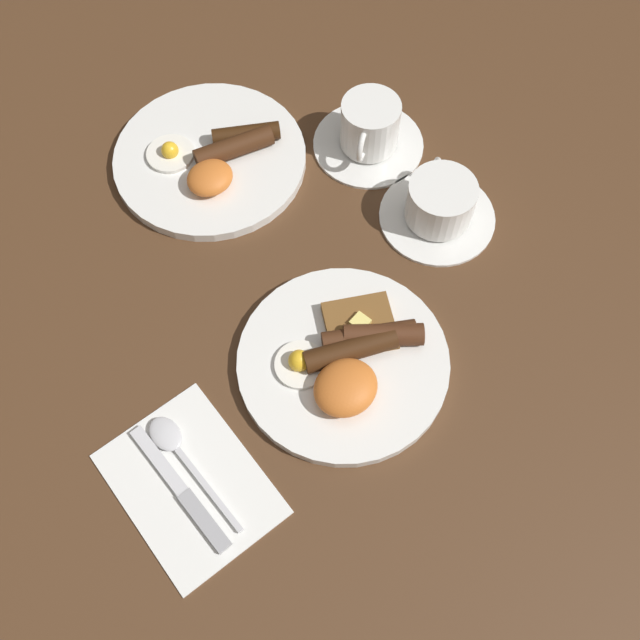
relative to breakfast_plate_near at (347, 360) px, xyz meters
The scene contains 8 objects.
ground_plane 0.02m from the breakfast_plate_near, 135.04° to the left, with size 3.00×3.00×0.00m, color #4C301C.
breakfast_plate_near is the anchor object (origin of this frame).
breakfast_plate_far 0.36m from the breakfast_plate_near, 80.50° to the left, with size 0.27×0.27×0.04m.
teacup_near 0.25m from the breakfast_plate_near, 19.94° to the left, with size 0.16×0.16×0.07m.
teacup_far 0.35m from the breakfast_plate_near, 43.86° to the left, with size 0.16×0.16×0.08m.
napkin 0.23m from the breakfast_plate_near, behind, with size 0.15×0.20×0.01m, color white.
knife 0.24m from the breakfast_plate_near, behind, with size 0.02×0.18×0.01m.
spoon 0.23m from the breakfast_plate_near, 167.57° to the left, with size 0.03×0.17×0.01m.
Camera 1 is at (-0.26, -0.26, 0.84)m, focal length 42.00 mm.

